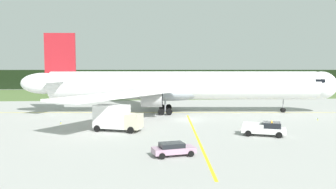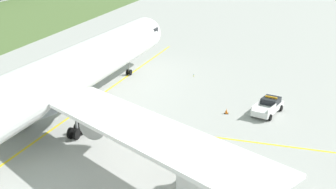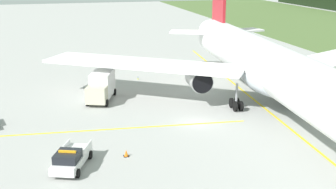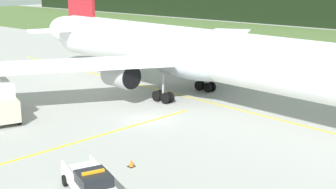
{
  "view_description": "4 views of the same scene",
  "coord_description": "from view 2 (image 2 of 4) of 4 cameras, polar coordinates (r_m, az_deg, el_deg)",
  "views": [
    {
      "loc": [
        -7.82,
        -53.65,
        8.46
      ],
      "look_at": [
        -2.29,
        10.71,
        3.42
      ],
      "focal_mm": 34.89,
      "sensor_mm": 36.0,
      "label": 1
    },
    {
      "loc": [
        -41.15,
        -12.52,
        18.94
      ],
      "look_at": [
        2.99,
        -2.61,
        3.26
      ],
      "focal_mm": 45.01,
      "sensor_mm": 36.0,
      "label": 2
    },
    {
      "loc": [
        43.54,
        -14.92,
        16.7
      ],
      "look_at": [
        1.65,
        -3.76,
        3.96
      ],
      "focal_mm": 47.7,
      "sensor_mm": 36.0,
      "label": 3
    },
    {
      "loc": [
        29.62,
        -31.43,
        13.75
      ],
      "look_at": [
        4.0,
        -1.64,
        3.56
      ],
      "focal_mm": 49.85,
      "sensor_mm": 36.0,
      "label": 4
    }
  ],
  "objects": [
    {
      "name": "ground",
      "position": [
        47.0,
        -3.92,
        -4.69
      ],
      "size": [
        320.0,
        320.0,
        0.0
      ],
      "primitive_type": "plane",
      "color": "#A2A29F"
    },
    {
      "name": "taxiway_centerline_main",
      "position": [
        50.73,
        -13.72,
        -3.37
      ],
      "size": [
        81.82,
        7.09,
        0.01
      ],
      "primitive_type": "cube",
      "rotation": [
        0.0,
        0.0,
        -0.08
      ],
      "color": "yellow",
      "rests_on": "ground"
    },
    {
      "name": "taxiway_centerline_spur",
      "position": [
        44.7,
        11.5,
        -6.35
      ],
      "size": [
        3.23,
        35.32,
        0.01
      ],
      "primitive_type": "cube",
      "rotation": [
        0.0,
        0.0,
        1.49
      ],
      "color": "yellow",
      "rests_on": "ground"
    },
    {
      "name": "airliner",
      "position": [
        48.38,
        -14.69,
        1.91
      ],
      "size": [
        61.54,
        52.79,
        15.37
      ],
      "color": "white",
      "rests_on": "ground"
    },
    {
      "name": "ops_pickup_truck",
      "position": [
        52.38,
        13.43,
        -1.56
      ],
      "size": [
        5.79,
        3.9,
        1.94
      ],
      "color": "silver",
      "rests_on": "ground"
    },
    {
      "name": "catering_truck",
      "position": [
        34.76,
        5.44,
        -10.41
      ],
      "size": [
        6.92,
        4.49,
        3.72
      ],
      "color": "#BDB89F",
      "rests_on": "ground"
    },
    {
      "name": "apron_cone",
      "position": [
        51.56,
        7.92,
        -2.26
      ],
      "size": [
        0.49,
        0.49,
        0.62
      ],
      "color": "black",
      "rests_on": "ground"
    },
    {
      "name": "taxiway_edge_light_east",
      "position": [
        66.04,
        3.51,
        2.63
      ],
      "size": [
        0.12,
        0.12,
        0.43
      ],
      "color": "yellow",
      "rests_on": "ground"
    }
  ]
}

